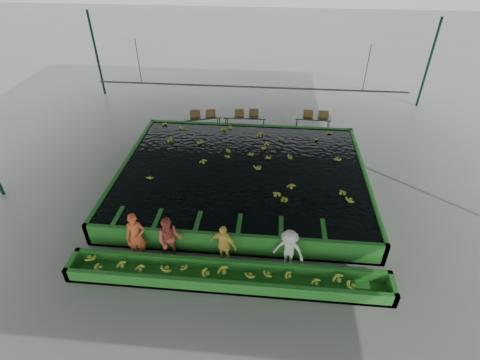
# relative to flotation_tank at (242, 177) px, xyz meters

# --- Properties ---
(ground) EXTENTS (80.00, 80.00, 0.00)m
(ground) POSITION_rel_flotation_tank_xyz_m (0.00, -1.50, -0.45)
(ground) COLOR gray
(ground) RESTS_ON ground
(shed_roof) EXTENTS (20.00, 22.00, 0.04)m
(shed_roof) POSITION_rel_flotation_tank_xyz_m (0.00, -1.50, 4.55)
(shed_roof) COLOR slate
(shed_roof) RESTS_ON shed_posts
(shed_posts) EXTENTS (20.00, 22.00, 5.00)m
(shed_posts) POSITION_rel_flotation_tank_xyz_m (0.00, -1.50, 2.05)
(shed_posts) COLOR #0F321D
(shed_posts) RESTS_ON ground
(flotation_tank) EXTENTS (10.00, 8.00, 0.90)m
(flotation_tank) POSITION_rel_flotation_tank_xyz_m (0.00, 0.00, 0.00)
(flotation_tank) COLOR #247522
(flotation_tank) RESTS_ON ground
(tank_water) EXTENTS (9.70, 7.70, 0.00)m
(tank_water) POSITION_rel_flotation_tank_xyz_m (0.00, -0.00, 0.40)
(tank_water) COLOR black
(tank_water) RESTS_ON flotation_tank
(sorting_trough) EXTENTS (10.00, 1.00, 0.50)m
(sorting_trough) POSITION_rel_flotation_tank_xyz_m (0.00, -5.10, -0.20)
(sorting_trough) COLOR #247522
(sorting_trough) RESTS_ON ground
(cableway_rail) EXTENTS (0.08, 0.08, 14.00)m
(cableway_rail) POSITION_rel_flotation_tank_xyz_m (0.00, 3.50, 2.55)
(cableway_rail) COLOR #59605B
(cableway_rail) RESTS_ON shed_roof
(rail_hanger_left) EXTENTS (0.04, 0.04, 2.00)m
(rail_hanger_left) POSITION_rel_flotation_tank_xyz_m (-5.00, 3.50, 3.55)
(rail_hanger_left) COLOR #59605B
(rail_hanger_left) RESTS_ON shed_roof
(rail_hanger_right) EXTENTS (0.04, 0.04, 2.00)m
(rail_hanger_right) POSITION_rel_flotation_tank_xyz_m (5.00, 3.50, 3.55)
(rail_hanger_right) COLOR #59605B
(rail_hanger_right) RESTS_ON shed_roof
(worker_a) EXTENTS (0.72, 0.55, 1.76)m
(worker_a) POSITION_rel_flotation_tank_xyz_m (-3.04, -4.30, 0.43)
(worker_a) COLOR #E25B2C
(worker_a) RESTS_ON ground
(worker_b) EXTENTS (0.92, 0.77, 1.69)m
(worker_b) POSITION_rel_flotation_tank_xyz_m (-1.94, -4.30, 0.40)
(worker_b) COLOR #C3503E
(worker_b) RESTS_ON ground
(worker_c) EXTENTS (0.99, 0.68, 1.56)m
(worker_c) POSITION_rel_flotation_tank_xyz_m (-0.22, -4.30, 0.33)
(worker_c) COLOR #F6DA53
(worker_c) RESTS_ON ground
(worker_d) EXTENTS (1.10, 0.82, 1.51)m
(worker_d) POSITION_rel_flotation_tank_xyz_m (1.85, -4.30, 0.31)
(worker_d) COLOR silver
(worker_d) RESTS_ON ground
(packing_table_left) EXTENTS (2.02, 1.29, 0.86)m
(packing_table_left) POSITION_rel_flotation_tank_xyz_m (-2.52, 4.78, -0.02)
(packing_table_left) COLOR #59605B
(packing_table_left) RESTS_ON ground
(packing_table_mid) EXTENTS (2.16, 0.89, 0.98)m
(packing_table_mid) POSITION_rel_flotation_tank_xyz_m (-0.30, 4.87, 0.04)
(packing_table_mid) COLOR #59605B
(packing_table_mid) RESTS_ON ground
(packing_table_right) EXTENTS (1.86, 0.83, 0.83)m
(packing_table_right) POSITION_rel_flotation_tank_xyz_m (3.21, 5.28, -0.04)
(packing_table_right) COLOR #59605B
(packing_table_right) RESTS_ON ground
(box_stack_left) EXTENTS (1.34, 0.54, 0.28)m
(box_stack_left) POSITION_rel_flotation_tank_xyz_m (-2.48, 4.78, 0.41)
(box_stack_left) COLOR olive
(box_stack_left) RESTS_ON packing_table_left
(box_stack_mid) EXTENTS (1.25, 0.54, 0.26)m
(box_stack_mid) POSITION_rel_flotation_tank_xyz_m (-0.23, 4.85, 0.53)
(box_stack_mid) COLOR olive
(box_stack_mid) RESTS_ON packing_table_mid
(box_stack_right) EXTENTS (1.28, 0.40, 0.27)m
(box_stack_right) POSITION_rel_flotation_tank_xyz_m (3.33, 5.33, 0.38)
(box_stack_right) COLOR olive
(box_stack_right) RESTS_ON packing_table_right
(floating_bananas) EXTENTS (9.28, 6.33, 0.13)m
(floating_bananas) POSITION_rel_flotation_tank_xyz_m (0.00, 0.80, 0.40)
(floating_bananas) COLOR #9AB52E
(floating_bananas) RESTS_ON tank_water
(trough_bananas) EXTENTS (8.44, 0.56, 0.11)m
(trough_bananas) POSITION_rel_flotation_tank_xyz_m (0.00, -5.10, -0.05)
(trough_bananas) COLOR #9AB52E
(trough_bananas) RESTS_ON sorting_trough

